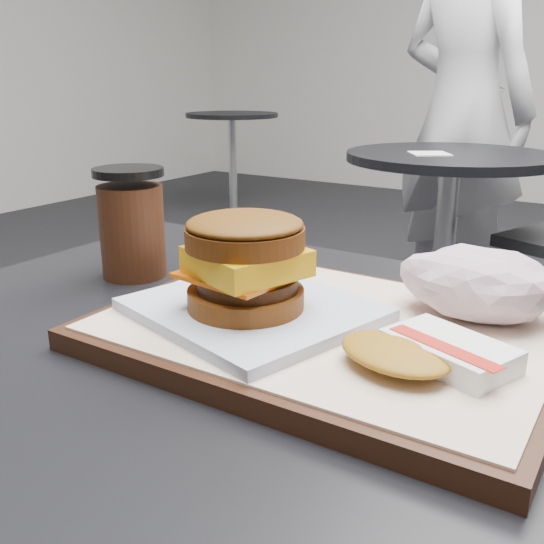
{
  "coord_description": "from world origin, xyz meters",
  "views": [
    {
      "loc": [
        0.25,
        -0.4,
        0.99
      ],
      "look_at": [
        -0.01,
        0.0,
        0.83
      ],
      "focal_mm": 40.0,
      "sensor_mm": 36.0,
      "label": 1
    }
  ],
  "objects_px": {
    "breakfast_sandwich": "(248,274)",
    "neighbor_table": "(446,211)",
    "hash_brown": "(425,352)",
    "coffee_cup": "(132,226)",
    "patron": "(462,111)",
    "serving_tray": "(328,332)",
    "customer_table": "(278,526)",
    "crumpled_wrapper": "(478,282)"
  },
  "relations": [
    {
      "from": "breakfast_sandwich",
      "to": "neighbor_table",
      "type": "xyz_separation_m",
      "value": [
        -0.32,
        1.65,
        -0.28
      ]
    },
    {
      "from": "hash_brown",
      "to": "neighbor_table",
      "type": "bearing_deg",
      "value": 106.09
    },
    {
      "from": "coffee_cup",
      "to": "patron",
      "type": "distance_m",
      "value": 2.11
    },
    {
      "from": "neighbor_table",
      "to": "coffee_cup",
      "type": "bearing_deg",
      "value": -86.18
    },
    {
      "from": "serving_tray",
      "to": "customer_table",
      "type": "bearing_deg",
      "value": -134.9
    },
    {
      "from": "neighbor_table",
      "to": "patron",
      "type": "height_order",
      "value": "patron"
    },
    {
      "from": "customer_table",
      "to": "crumpled_wrapper",
      "type": "bearing_deg",
      "value": 40.99
    },
    {
      "from": "coffee_cup",
      "to": "neighbor_table",
      "type": "xyz_separation_m",
      "value": [
        -0.1,
        1.57,
        -0.28
      ]
    },
    {
      "from": "customer_table",
      "to": "neighbor_table",
      "type": "distance_m",
      "value": 1.69
    },
    {
      "from": "neighbor_table",
      "to": "patron",
      "type": "distance_m",
      "value": 0.62
    },
    {
      "from": "breakfast_sandwich",
      "to": "coffee_cup",
      "type": "height_order",
      "value": "coffee_cup"
    },
    {
      "from": "hash_brown",
      "to": "customer_table",
      "type": "bearing_deg",
      "value": 176.96
    },
    {
      "from": "serving_tray",
      "to": "neighbor_table",
      "type": "distance_m",
      "value": 1.68
    },
    {
      "from": "breakfast_sandwich",
      "to": "neighbor_table",
      "type": "distance_m",
      "value": 1.7
    },
    {
      "from": "customer_table",
      "to": "coffee_cup",
      "type": "height_order",
      "value": "coffee_cup"
    },
    {
      "from": "hash_brown",
      "to": "breakfast_sandwich",
      "type": "bearing_deg",
      "value": 177.33
    },
    {
      "from": "coffee_cup",
      "to": "neighbor_table",
      "type": "distance_m",
      "value": 1.6
    },
    {
      "from": "crumpled_wrapper",
      "to": "neighbor_table",
      "type": "relative_size",
      "value": 0.18
    },
    {
      "from": "crumpled_wrapper",
      "to": "coffee_cup",
      "type": "bearing_deg",
      "value": -174.33
    },
    {
      "from": "crumpled_wrapper",
      "to": "coffee_cup",
      "type": "xyz_separation_m",
      "value": [
        -0.38,
        -0.04,
        0.01
      ]
    },
    {
      "from": "hash_brown",
      "to": "neighbor_table",
      "type": "relative_size",
      "value": 0.18
    },
    {
      "from": "customer_table",
      "to": "neighbor_table",
      "type": "relative_size",
      "value": 1.07
    },
    {
      "from": "customer_table",
      "to": "coffee_cup",
      "type": "bearing_deg",
      "value": 162.55
    },
    {
      "from": "crumpled_wrapper",
      "to": "customer_table",
      "type": "bearing_deg",
      "value": -139.01
    },
    {
      "from": "hash_brown",
      "to": "patron",
      "type": "xyz_separation_m",
      "value": [
        -0.6,
        2.18,
        0.06
      ]
    },
    {
      "from": "breakfast_sandwich",
      "to": "coffee_cup",
      "type": "relative_size",
      "value": 1.84
    },
    {
      "from": "hash_brown",
      "to": "neighbor_table",
      "type": "height_order",
      "value": "hash_brown"
    },
    {
      "from": "serving_tray",
      "to": "hash_brown",
      "type": "xyz_separation_m",
      "value": [
        0.1,
        -0.04,
        0.02
      ]
    },
    {
      "from": "breakfast_sandwich",
      "to": "crumpled_wrapper",
      "type": "height_order",
      "value": "breakfast_sandwich"
    },
    {
      "from": "serving_tray",
      "to": "breakfast_sandwich",
      "type": "relative_size",
      "value": 1.67
    },
    {
      "from": "serving_tray",
      "to": "crumpled_wrapper",
      "type": "relative_size",
      "value": 2.87
    },
    {
      "from": "customer_table",
      "to": "serving_tray",
      "type": "relative_size",
      "value": 2.11
    },
    {
      "from": "crumpled_wrapper",
      "to": "patron",
      "type": "distance_m",
      "value": 2.14
    },
    {
      "from": "serving_tray",
      "to": "crumpled_wrapper",
      "type": "height_order",
      "value": "crumpled_wrapper"
    },
    {
      "from": "hash_brown",
      "to": "coffee_cup",
      "type": "height_order",
      "value": "coffee_cup"
    },
    {
      "from": "coffee_cup",
      "to": "customer_table",
      "type": "bearing_deg",
      "value": -17.45
    },
    {
      "from": "crumpled_wrapper",
      "to": "patron",
      "type": "height_order",
      "value": "patron"
    },
    {
      "from": "breakfast_sandwich",
      "to": "hash_brown",
      "type": "xyz_separation_m",
      "value": [
        0.16,
        -0.01,
        -0.03
      ]
    },
    {
      "from": "coffee_cup",
      "to": "patron",
      "type": "relative_size",
      "value": 0.07
    },
    {
      "from": "customer_table",
      "to": "coffee_cup",
      "type": "relative_size",
      "value": 6.45
    },
    {
      "from": "serving_tray",
      "to": "hash_brown",
      "type": "distance_m",
      "value": 0.11
    },
    {
      "from": "crumpled_wrapper",
      "to": "patron",
      "type": "xyz_separation_m",
      "value": [
        -0.61,
        2.05,
        0.04
      ]
    }
  ]
}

